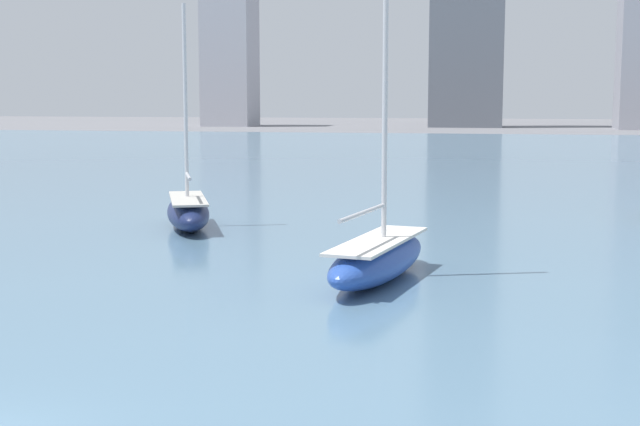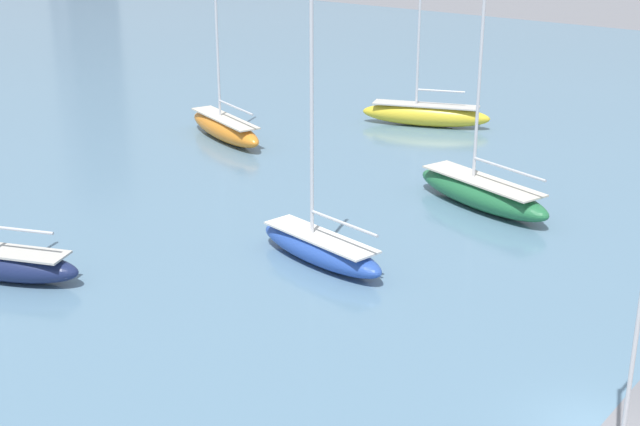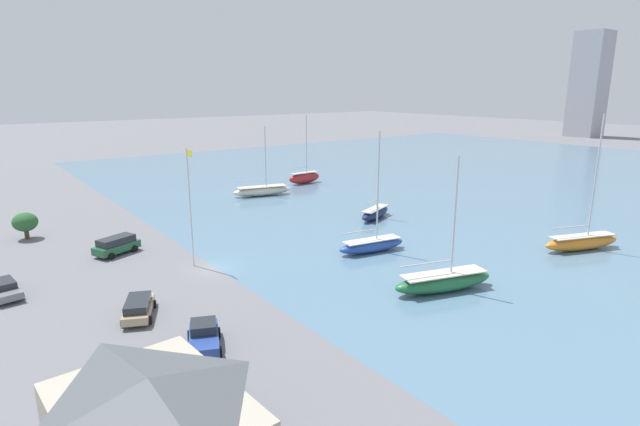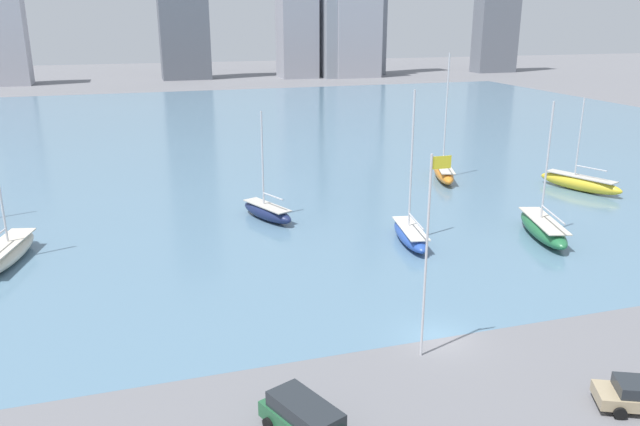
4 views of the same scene
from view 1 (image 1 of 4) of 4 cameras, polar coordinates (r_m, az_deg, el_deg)
The scene contains 3 objects.
harbor_water at distance 84.14m, azimuth 5.00°, elevation 3.20°, with size 180.00×140.00×0.00m.
sailboat_blue at distance 30.16m, azimuth 3.74°, elevation -2.76°, with size 3.40×8.31×13.20m.
sailboat_navy at distance 42.52m, azimuth -8.45°, elevation 0.14°, with size 4.61×7.52×10.50m.
Camera 1 is at (9.54, -13.37, 6.17)m, focal length 50.00 mm.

